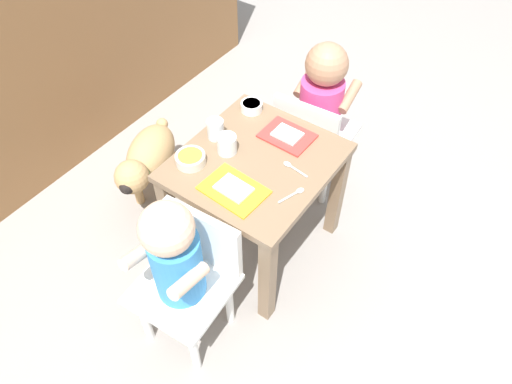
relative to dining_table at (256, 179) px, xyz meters
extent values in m
plane|color=gray|center=(0.00, 0.00, -0.37)|extent=(7.00, 7.00, 0.00)
cube|color=brown|center=(0.00, 1.09, 0.13)|extent=(2.25, 0.33, 1.00)
cube|color=#7A6047|center=(0.00, 0.00, 0.08)|extent=(0.53, 0.48, 0.03)
cube|color=#7A6047|center=(-0.23, -0.21, -0.15)|extent=(0.04, 0.04, 0.44)
cube|color=#7A6047|center=(0.23, -0.21, -0.15)|extent=(0.04, 0.04, 0.44)
cube|color=#7A6047|center=(-0.23, 0.21, -0.15)|extent=(0.04, 0.04, 0.44)
cube|color=#7A6047|center=(0.23, 0.21, -0.15)|extent=(0.04, 0.04, 0.44)
cube|color=white|center=(-0.43, -0.03, -0.10)|extent=(0.30, 0.30, 0.02)
cube|color=white|center=(-0.31, -0.02, 0.01)|extent=(0.04, 0.27, 0.22)
cylinder|color=#388CD8|center=(-0.43, -0.03, 0.03)|extent=(0.15, 0.15, 0.24)
sphere|color=beige|center=(-0.44, -0.03, 0.22)|extent=(0.15, 0.15, 0.15)
cylinder|color=white|center=(-0.54, 0.07, -0.24)|extent=(0.03, 0.03, 0.26)
cylinder|color=white|center=(-0.53, -0.13, -0.24)|extent=(0.03, 0.03, 0.26)
cylinder|color=white|center=(-0.34, 0.08, -0.24)|extent=(0.03, 0.03, 0.26)
cylinder|color=white|center=(-0.33, -0.12, -0.24)|extent=(0.03, 0.03, 0.26)
cylinder|color=beige|center=(-0.49, 0.05, 0.09)|extent=(0.15, 0.05, 0.09)
cylinder|color=beige|center=(-0.48, -0.12, 0.09)|extent=(0.15, 0.05, 0.09)
cube|color=white|center=(0.43, 0.00, -0.10)|extent=(0.30, 0.30, 0.02)
cube|color=white|center=(0.31, -0.01, 0.01)|extent=(0.04, 0.27, 0.22)
cylinder|color=#D83F7F|center=(0.43, 0.00, 0.03)|extent=(0.17, 0.17, 0.24)
sphere|color=#A87A5B|center=(0.44, 0.00, 0.22)|extent=(0.16, 0.16, 0.16)
cylinder|color=white|center=(0.54, -0.09, -0.24)|extent=(0.03, 0.03, 0.26)
cylinder|color=white|center=(0.53, 0.11, -0.24)|extent=(0.03, 0.03, 0.26)
cylinder|color=white|center=(0.34, -0.11, -0.24)|extent=(0.03, 0.03, 0.26)
cylinder|color=white|center=(0.33, 0.09, -0.24)|extent=(0.03, 0.03, 0.26)
cylinder|color=#A87A5B|center=(0.49, -0.09, 0.09)|extent=(0.15, 0.05, 0.09)
cylinder|color=#A87A5B|center=(0.48, 0.10, 0.09)|extent=(0.15, 0.05, 0.09)
ellipsoid|color=tan|center=(-0.02, 0.51, -0.15)|extent=(0.35, 0.28, 0.18)
sphere|color=tan|center=(-0.18, 0.45, -0.11)|extent=(0.13, 0.13, 0.13)
sphere|color=black|center=(-0.22, 0.43, -0.11)|extent=(0.06, 0.06, 0.06)
torus|color=green|center=(-0.15, 0.46, -0.12)|extent=(0.07, 0.12, 0.11)
sphere|color=tan|center=(0.12, 0.57, -0.11)|extent=(0.05, 0.05, 0.05)
cylinder|color=tan|center=(-0.11, 0.53, -0.30)|extent=(0.04, 0.04, 0.15)
cylinder|color=tan|center=(-0.07, 0.43, -0.30)|extent=(0.04, 0.04, 0.15)
cylinder|color=tan|center=(0.04, 0.59, -0.30)|extent=(0.04, 0.04, 0.15)
cylinder|color=tan|center=(0.08, 0.50, -0.30)|extent=(0.04, 0.04, 0.15)
cube|color=gold|center=(-0.15, -0.02, 0.10)|extent=(0.15, 0.21, 0.01)
cube|color=white|center=(-0.15, -0.02, 0.11)|extent=(0.08, 0.11, 0.01)
cube|color=red|center=(0.15, -0.02, 0.10)|extent=(0.14, 0.18, 0.01)
cube|color=white|center=(0.15, -0.02, 0.11)|extent=(0.07, 0.10, 0.01)
cylinder|color=white|center=(0.01, 0.18, 0.13)|extent=(0.06, 0.06, 0.07)
cylinder|color=silver|center=(0.01, 0.18, 0.11)|extent=(0.05, 0.05, 0.04)
cylinder|color=white|center=(-0.02, 0.10, 0.13)|extent=(0.07, 0.07, 0.06)
cylinder|color=silver|center=(-0.02, 0.10, 0.11)|extent=(0.06, 0.06, 0.03)
cylinder|color=silver|center=(-0.14, 0.17, 0.11)|extent=(0.10, 0.10, 0.03)
cylinder|color=gold|center=(-0.14, 0.17, 0.13)|extent=(0.08, 0.08, 0.01)
cylinder|color=white|center=(0.20, 0.16, 0.11)|extent=(0.08, 0.08, 0.03)
cylinder|color=gold|center=(0.20, 0.16, 0.12)|extent=(0.06, 0.06, 0.01)
cylinder|color=silver|center=(-0.08, -0.18, 0.10)|extent=(0.07, 0.03, 0.01)
ellipsoid|color=silver|center=(-0.04, -0.19, 0.10)|extent=(0.03, 0.03, 0.01)
cylinder|color=silver|center=(0.03, -0.14, 0.10)|extent=(0.02, 0.08, 0.01)
ellipsoid|color=silver|center=(0.04, -0.10, 0.10)|extent=(0.02, 0.03, 0.01)
camera|label=1|loc=(-0.93, -0.66, 1.22)|focal=33.82mm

